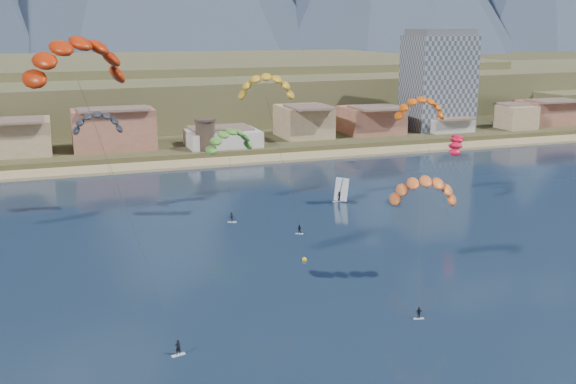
{
  "coord_description": "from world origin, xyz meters",
  "views": [
    {
      "loc": [
        -32.82,
        -61.95,
        34.75
      ],
      "look_at": [
        0.0,
        32.0,
        10.0
      ],
      "focal_mm": 41.67,
      "sensor_mm": 36.0,
      "label": 1
    }
  ],
  "objects_px": {
    "kitesurfer_yellow": "(266,83)",
    "windsurfer": "(340,194)",
    "kitesurfer_orange": "(424,186)",
    "kitesurfer_green": "(230,137)",
    "watchtower": "(205,134)",
    "buoy": "(304,260)",
    "apartment_tower": "(438,80)",
    "kitesurfer_red": "(76,54)"
  },
  "relations": [
    {
      "from": "buoy",
      "to": "apartment_tower",
      "type": "bearing_deg",
      "value": 50.02
    },
    {
      "from": "kitesurfer_yellow",
      "to": "kitesurfer_orange",
      "type": "bearing_deg",
      "value": -72.12
    },
    {
      "from": "watchtower",
      "to": "kitesurfer_red",
      "type": "distance_m",
      "value": 105.2
    },
    {
      "from": "kitesurfer_red",
      "to": "buoy",
      "type": "height_order",
      "value": "kitesurfer_red"
    },
    {
      "from": "buoy",
      "to": "kitesurfer_yellow",
      "type": "bearing_deg",
      "value": 87.5
    },
    {
      "from": "kitesurfer_yellow",
      "to": "windsurfer",
      "type": "bearing_deg",
      "value": 26.16
    },
    {
      "from": "watchtower",
      "to": "kitesurfer_green",
      "type": "relative_size",
      "value": 0.48
    },
    {
      "from": "apartment_tower",
      "to": "watchtower",
      "type": "height_order",
      "value": "apartment_tower"
    },
    {
      "from": "kitesurfer_yellow",
      "to": "windsurfer",
      "type": "xyz_separation_m",
      "value": [
        18.4,
        9.04,
        -23.63
      ]
    },
    {
      "from": "windsurfer",
      "to": "buoy",
      "type": "xyz_separation_m",
      "value": [
        -19.36,
        -30.78,
        -1.4
      ]
    },
    {
      "from": "watchtower",
      "to": "kitesurfer_orange",
      "type": "relative_size",
      "value": 0.47
    },
    {
      "from": "kitesurfer_red",
      "to": "kitesurfer_green",
      "type": "bearing_deg",
      "value": 57.22
    },
    {
      "from": "kitesurfer_green",
      "to": "buoy",
      "type": "distance_m",
      "value": 37.48
    },
    {
      "from": "kitesurfer_orange",
      "to": "kitesurfer_green",
      "type": "height_order",
      "value": "kitesurfer_green"
    },
    {
      "from": "watchtower",
      "to": "buoy",
      "type": "height_order",
      "value": "watchtower"
    },
    {
      "from": "apartment_tower",
      "to": "buoy",
      "type": "distance_m",
      "value": 131.42
    },
    {
      "from": "kitesurfer_orange",
      "to": "buoy",
      "type": "distance_m",
      "value": 22.62
    },
    {
      "from": "buoy",
      "to": "kitesurfer_green",
      "type": "bearing_deg",
      "value": 94.14
    },
    {
      "from": "watchtower",
      "to": "kitesurfer_red",
      "type": "height_order",
      "value": "kitesurfer_red"
    },
    {
      "from": "kitesurfer_red",
      "to": "kitesurfer_orange",
      "type": "distance_m",
      "value": 47.34
    },
    {
      "from": "kitesurfer_orange",
      "to": "buoy",
      "type": "bearing_deg",
      "value": 132.72
    },
    {
      "from": "kitesurfer_yellow",
      "to": "buoy",
      "type": "distance_m",
      "value": 33.17
    },
    {
      "from": "kitesurfer_yellow",
      "to": "kitesurfer_green",
      "type": "relative_size",
      "value": 1.54
    },
    {
      "from": "watchtower",
      "to": "windsurfer",
      "type": "relative_size",
      "value": 1.78
    },
    {
      "from": "apartment_tower",
      "to": "kitesurfer_green",
      "type": "relative_size",
      "value": 1.78
    },
    {
      "from": "kitesurfer_orange",
      "to": "kitesurfer_yellow",
      "type": "bearing_deg",
      "value": 107.88
    },
    {
      "from": "kitesurfer_yellow",
      "to": "kitesurfer_green",
      "type": "height_order",
      "value": "kitesurfer_yellow"
    },
    {
      "from": "watchtower",
      "to": "kitesurfer_yellow",
      "type": "relative_size",
      "value": 0.31
    },
    {
      "from": "kitesurfer_yellow",
      "to": "windsurfer",
      "type": "distance_m",
      "value": 31.29
    },
    {
      "from": "kitesurfer_orange",
      "to": "windsurfer",
      "type": "xyz_separation_m",
      "value": [
        7.11,
        44.05,
        -12.23
      ]
    },
    {
      "from": "kitesurfer_orange",
      "to": "kitesurfer_green",
      "type": "bearing_deg",
      "value": 107.08
    },
    {
      "from": "watchtower",
      "to": "buoy",
      "type": "bearing_deg",
      "value": -92.45
    },
    {
      "from": "watchtower",
      "to": "kitesurfer_orange",
      "type": "distance_m",
      "value": 99.7
    },
    {
      "from": "kitesurfer_orange",
      "to": "apartment_tower",
      "type": "bearing_deg",
      "value": 57.72
    },
    {
      "from": "apartment_tower",
      "to": "watchtower",
      "type": "distance_m",
      "value": 82.02
    },
    {
      "from": "windsurfer",
      "to": "buoy",
      "type": "height_order",
      "value": "windsurfer"
    },
    {
      "from": "kitesurfer_green",
      "to": "windsurfer",
      "type": "distance_m",
      "value": 25.41
    },
    {
      "from": "apartment_tower",
      "to": "kitesurfer_red",
      "type": "bearing_deg",
      "value": -136.33
    },
    {
      "from": "kitesurfer_red",
      "to": "windsurfer",
      "type": "xyz_separation_m",
      "value": [
        50.77,
        40.86,
        -30.24
      ]
    },
    {
      "from": "apartment_tower",
      "to": "kitesurfer_green",
      "type": "distance_m",
      "value": 108.02
    },
    {
      "from": "apartment_tower",
      "to": "windsurfer",
      "type": "height_order",
      "value": "apartment_tower"
    },
    {
      "from": "watchtower",
      "to": "kitesurfer_green",
      "type": "height_order",
      "value": "kitesurfer_green"
    }
  ]
}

